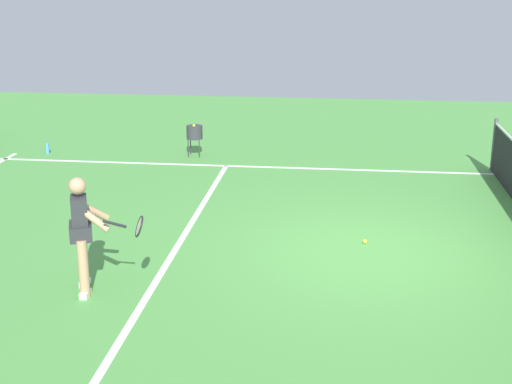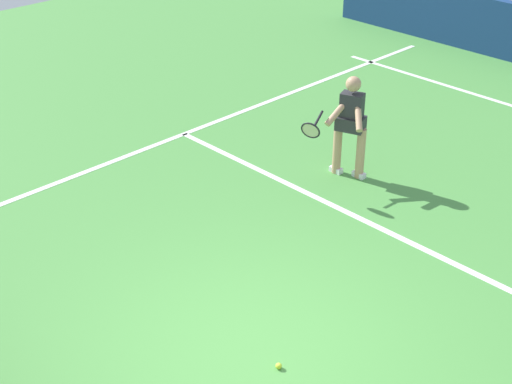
# 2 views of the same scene
# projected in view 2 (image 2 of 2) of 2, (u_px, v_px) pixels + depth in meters

# --- Properties ---
(ground_plane) EXTENTS (26.98, 26.98, 0.00)m
(ground_plane) POSITION_uv_depth(u_px,v_px,m) (253.00, 354.00, 7.64)
(ground_plane) COLOR #4C9342
(service_line_marking) EXTENTS (9.25, 0.10, 0.01)m
(service_line_marking) POSITION_uv_depth(u_px,v_px,m) (416.00, 245.00, 9.38)
(service_line_marking) COLOR white
(service_line_marking) RESTS_ON ground
(sideline_right_marking) EXTENTS (0.10, 18.75, 0.01)m
(sideline_right_marking) POSITION_uv_depth(u_px,v_px,m) (28.00, 194.00, 10.51)
(sideline_right_marking) COLOR white
(sideline_right_marking) RESTS_ON ground
(tennis_player) EXTENTS (0.66, 1.10, 1.55)m
(tennis_player) POSITION_uv_depth(u_px,v_px,m) (349.00, 123.00, 10.59)
(tennis_player) COLOR tan
(tennis_player) RESTS_ON ground
(tennis_ball_mid) EXTENTS (0.07, 0.07, 0.07)m
(tennis_ball_mid) POSITION_uv_depth(u_px,v_px,m) (279.00, 366.00, 7.43)
(tennis_ball_mid) COLOR #D1E533
(tennis_ball_mid) RESTS_ON ground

